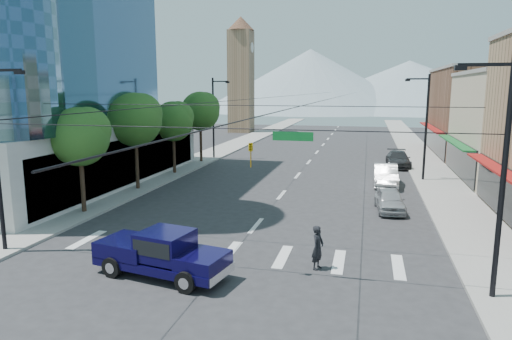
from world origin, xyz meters
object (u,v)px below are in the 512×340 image
at_px(pickup_truck, 161,252).
at_px(pedestrian, 318,248).
at_px(parked_car_near, 390,200).
at_px(parked_car_mid, 386,175).
at_px(parked_car_far, 398,159).

relative_size(pickup_truck, pedestrian, 3.13).
xyz_separation_m(pickup_truck, parked_car_near, (9.76, 13.06, -0.31)).
relative_size(pedestrian, parked_car_mid, 0.37).
height_order(pedestrian, parked_car_far, pedestrian).
bearing_deg(parked_car_near, pedestrian, -112.55).
relative_size(pickup_truck, parked_car_mid, 1.17).
bearing_deg(parked_car_mid, parked_car_far, 80.47).
height_order(parked_car_near, parked_car_far, parked_car_far).
bearing_deg(parked_car_mid, parked_car_near, -90.45).
bearing_deg(pickup_truck, parked_car_far, 80.72).
distance_m(pickup_truck, parked_car_near, 16.30).
bearing_deg(parked_car_far, parked_car_near, -96.69).
relative_size(parked_car_near, parked_car_mid, 0.81).
distance_m(pickup_truck, parked_car_mid, 23.28).
xyz_separation_m(pedestrian, parked_car_mid, (3.47, 18.82, -0.12)).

